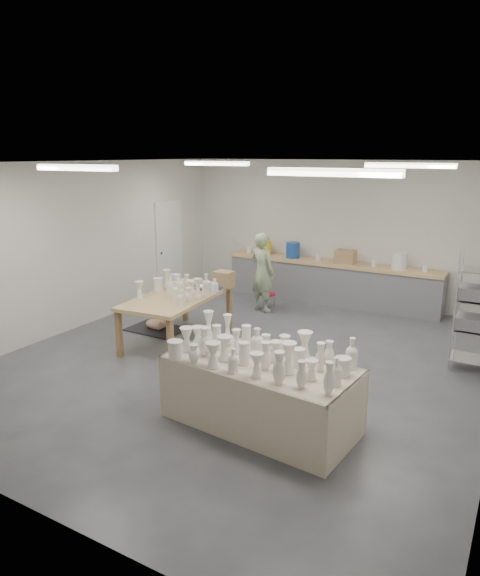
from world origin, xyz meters
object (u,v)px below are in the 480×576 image
Objects in this scene: potter at (262,272)px; work_table at (184,293)px; red_stool at (268,295)px; drying_table at (260,390)px.

work_table is at bearing 95.38° from potter.
red_stool is at bearing -74.17° from potter.
drying_table is 3.17m from work_table.
work_table is 1.40× the size of potter.
potter is (0.40, 2.15, -0.01)m from work_table.
red_stool is at bearing 121.11° from drying_table.
drying_table is 4.83m from red_stool.
work_table is (-2.49, 1.93, 0.38)m from drying_table.
red_stool is (0.40, 2.42, -0.55)m from work_table.
potter is at bearing -90.00° from red_stool.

